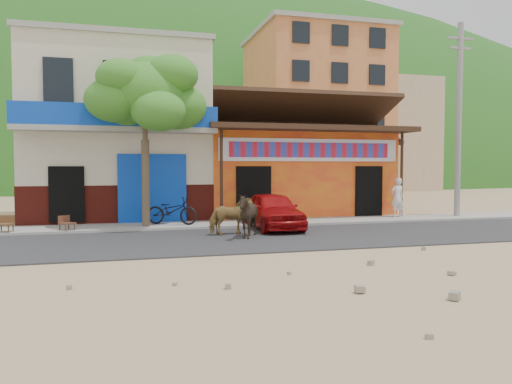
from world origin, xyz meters
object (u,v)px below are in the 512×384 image
cafe_chair_right (67,217)px  scooter (172,211)px  red_car (273,210)px  pedestrian (397,197)px  cow_dark (248,216)px  cow_tan (231,216)px  cafe_chair_left (5,217)px  utility_pole (459,120)px  tree (145,140)px

cafe_chair_right → scooter: bearing=-28.6°
red_car → pedestrian: 6.17m
red_car → scooter: size_ratio=1.96×
cow_dark → scooter: size_ratio=0.71×
cow_tan → scooter: (-1.58, 2.60, -0.01)m
cow_tan → pedestrian: size_ratio=0.86×
scooter → pedestrian: pedestrian is taller
cafe_chair_left → scooter: bearing=17.4°
cow_tan → cafe_chair_right: cow_tan is taller
cow_tan → cafe_chair_right: (-5.04, 1.93, -0.06)m
scooter → pedestrian: 9.23m
pedestrian → cafe_chair_left: 14.57m
utility_pole → pedestrian: (-2.66, 0.26, -3.20)m
cow_tan → cow_dark: 0.88m
cafe_chair_right → cafe_chair_left: bearing=140.5°
cow_tan → utility_pole: bearing=-93.0°
tree → pedestrian: size_ratio=3.75×
cow_dark → pedestrian: bearing=97.0°
cow_tan → scooter: bearing=14.1°
utility_pole → red_car: size_ratio=2.15×
pedestrian → cafe_chair_left: pedestrian is taller
utility_pole → cafe_chair_left: 17.57m
tree → cow_tan: tree is taller
scooter → cow_dark: bearing=-122.3°
cow_dark → red_car: 2.40m
red_car → cafe_chair_right: (-6.77, 0.79, -0.11)m
tree → red_car: (4.23, -1.29, -2.45)m
utility_pole → scooter: 12.39m
red_car → cafe_chair_left: red_car is taller
utility_pole → cafe_chair_right: utility_pole is taller
cafe_chair_left → pedestrian: bearing=14.0°
utility_pole → scooter: utility_pole is taller
cow_dark → pedestrian: (7.30, 3.71, 0.21)m
tree → red_car: size_ratio=1.61×
tree → pedestrian: bearing=2.6°
red_car → scooter: bearing=156.8°
cow_dark → cafe_chair_left: (-7.23, 2.74, -0.11)m
cow_dark → cafe_chair_left: size_ratio=1.38×
scooter → cafe_chair_right: 3.52m
cafe_chair_left → red_car: bearing=5.0°
cow_tan → scooter: cow_tan is taller
red_car → scooter: red_car is taller
cow_tan → cafe_chair_right: 5.40m
cow_tan → red_car: bearing=-74.0°
utility_pole → cow_dark: (-9.97, -3.44, -3.41)m
pedestrian → tree: bearing=-2.8°
tree → utility_pole: bearing=0.9°
red_car → cafe_chair_left: size_ratio=3.82×
red_car → tree: bearing=163.6°
red_car → cow_tan: bearing=-146.0°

